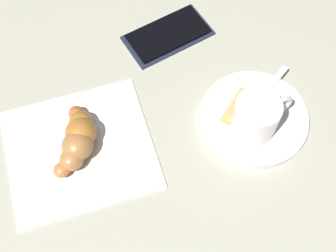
% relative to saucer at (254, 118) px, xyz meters
% --- Properties ---
extents(ground_plane, '(1.80, 1.80, 0.00)m').
position_rel_saucer_xyz_m(ground_plane, '(-0.10, 0.05, -0.01)').
color(ground_plane, '#A7A692').
extents(saucer, '(0.15, 0.15, 0.01)m').
position_rel_saucer_xyz_m(saucer, '(0.00, 0.00, 0.00)').
color(saucer, white).
rests_on(saucer, ground).
extents(espresso_cup, '(0.08, 0.06, 0.06)m').
position_rel_saucer_xyz_m(espresso_cup, '(-0.01, -0.01, 0.03)').
color(espresso_cup, white).
rests_on(espresso_cup, saucer).
extents(teaspoon, '(0.13, 0.07, 0.01)m').
position_rel_saucer_xyz_m(teaspoon, '(-0.00, 0.01, 0.01)').
color(teaspoon, silver).
rests_on(teaspoon, saucer).
extents(sugar_packet, '(0.06, 0.05, 0.01)m').
position_rel_saucer_xyz_m(sugar_packet, '(-0.02, 0.02, 0.01)').
color(sugar_packet, tan).
rests_on(sugar_packet, saucer).
extents(napkin, '(0.22, 0.20, 0.00)m').
position_rel_saucer_xyz_m(napkin, '(-0.23, 0.06, -0.00)').
color(napkin, white).
rests_on(napkin, ground).
extents(croissant, '(0.08, 0.10, 0.03)m').
position_rel_saucer_xyz_m(croissant, '(-0.23, 0.07, 0.01)').
color(croissant, '#BA713C').
rests_on(croissant, napkin).
extents(cell_phone, '(0.14, 0.08, 0.01)m').
position_rel_saucer_xyz_m(cell_phone, '(-0.04, 0.18, -0.00)').
color(cell_phone, '#1C2336').
rests_on(cell_phone, ground).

